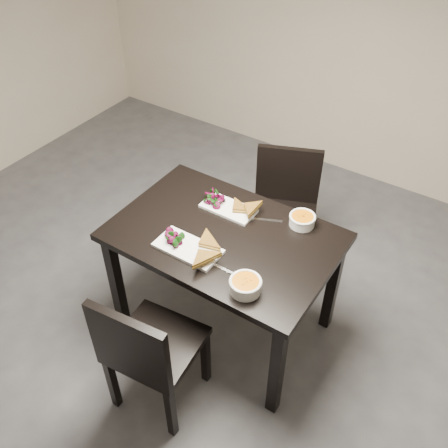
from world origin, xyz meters
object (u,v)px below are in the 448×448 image
Objects in this scene: chair_near at (147,349)px; plate_far at (228,208)px; plate_near at (188,248)px; soup_bowl_far at (302,220)px; chair_far at (285,205)px; soup_bowl_near at (245,285)px; table at (224,247)px.

chair_near reaches higher than plate_far.
soup_bowl_far is at bearing 51.06° from plate_near.
chair_near is 2.74× the size of plate_far.
chair_far is 0.96m from plate_near.
plate_near is 0.40m from soup_bowl_near.
chair_near is at bearing -84.74° from plate_far.
chair_far is at bearing 106.36° from soup_bowl_near.
table is 1.41× the size of chair_far.
soup_bowl_near is at bearing -96.05° from chair_far.
chair_far is (0.03, 1.37, 0.00)m from chair_near.
soup_bowl_near is (0.29, -0.99, 0.31)m from chair_far.
plate_near is at bearing -119.00° from chair_far.
plate_near is (-0.08, 0.46, 0.27)m from chair_near.
chair_far is (0.02, 0.71, -0.17)m from table.
plate_near reaches higher than table.
soup_bowl_near is 0.58m from soup_bowl_far.
soup_bowl_near is at bearing -11.10° from plate_near.
chair_far is 0.60m from plate_far.
soup_bowl_near reaches higher than soup_bowl_far.
plate_far is at bearing -124.23° from chair_far.
plate_near is 0.64m from soup_bowl_far.
soup_bowl_far is at bearing 15.00° from plate_far.
plate_near is (-0.11, -0.91, 0.27)m from chair_far.
chair_far reaches higher than soup_bowl_far.
soup_bowl_near is 0.51× the size of plate_far.
plate_near is at bearing -113.77° from table.
soup_bowl_near is 0.62m from plate_far.
chair_near reaches higher than table.
soup_bowl_near reaches higher than plate_near.
plate_far is (-0.09, 0.19, 0.11)m from table.
chair_far reaches higher than plate_near.
soup_bowl_far is at bearing 89.09° from soup_bowl_near.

